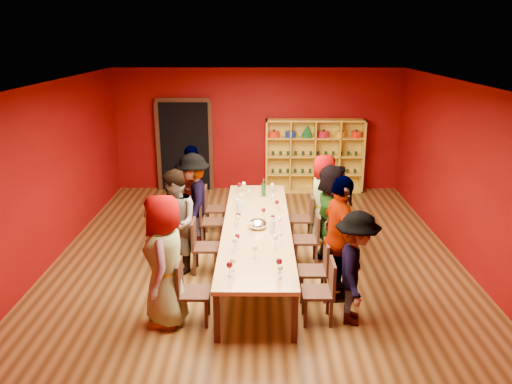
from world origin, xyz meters
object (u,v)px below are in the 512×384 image
chair_person_left_4 (211,206)px  person_right_3 (323,199)px  person_left_2 (175,222)px  chair_person_left_0 (188,288)px  chair_person_left_2 (201,243)px  spittoon_bowl (258,224)px  wine_bottle (264,189)px  person_left_3 (194,200)px  person_right_0 (356,268)px  chair_person_right_1 (318,267)px  chair_person_right_3 (305,216)px  shelving_unit (314,152)px  person_left_0 (165,260)px  chair_person_right_2 (310,236)px  person_right_2 (332,215)px  tasting_table (257,228)px  person_left_4 (193,188)px  chair_person_left_3 (208,219)px  person_right_1 (340,239)px  chair_person_right_0 (324,288)px

chair_person_left_4 → person_right_3: (2.14, -0.54, 0.34)m
person_left_2 → person_right_3: person_left_2 is taller
chair_person_left_0 → chair_person_left_2: size_ratio=1.00×
spittoon_bowl → wine_bottle: size_ratio=0.89×
person_left_3 → person_right_0: 3.61m
chair_person_right_1 → chair_person_right_3: (0.00, 2.17, 0.00)m
shelving_unit → person_left_0: size_ratio=1.32×
chair_person_right_2 → chair_person_left_2: bearing=-170.1°
person_right_2 → person_right_0: bearing=173.2°
chair_person_left_0 → tasting_table: bearing=61.8°
person_left_2 → person_left_4: bearing=156.9°
chair_person_left_3 → person_right_1: (2.12, -2.00, 0.45)m
person_right_0 → chair_person_left_2: bearing=66.7°
person_left_4 → chair_person_right_2: (2.17, -1.55, -0.37)m
tasting_table → chair_person_left_0: size_ratio=5.06×
chair_person_left_0 → person_right_3: person_right_3 is taller
chair_person_right_1 → chair_person_right_3: bearing=90.0°
chair_person_right_3 → spittoon_bowl: size_ratio=2.87×
chair_person_right_2 → chair_person_right_0: bearing=-90.0°
shelving_unit → chair_person_right_3: 3.26m
person_left_4 → chair_person_right_1: size_ratio=1.94×
person_left_2 → person_right_1: 2.66m
person_left_3 → chair_person_right_1: size_ratio=1.94×
wine_bottle → person_left_0: bearing=-112.4°
chair_person_left_0 → chair_person_right_3: 3.36m
person_left_0 → person_right_3: (2.44, 2.83, -0.07)m
chair_person_left_0 → wine_bottle: size_ratio=2.56×
person_left_0 → chair_person_left_3: person_left_0 is taller
chair_person_left_0 → spittoon_bowl: 1.83m
person_right_3 → chair_person_right_2: bearing=148.5°
person_right_0 → person_left_2: bearing=70.9°
chair_person_left_3 → chair_person_right_3: same height
chair_person_left_2 → person_left_2: bearing=180.0°
shelving_unit → person_right_3: size_ratio=1.44×
person_left_0 → chair_person_right_0: bearing=87.0°
chair_person_left_4 → person_left_3: bearing=-108.7°
tasting_table → chair_person_right_1: 1.39m
chair_person_right_0 → chair_person_right_3: 2.81m
shelving_unit → chair_person_left_0: 6.46m
chair_person_right_1 → chair_person_left_2: bearing=155.0°
tasting_table → wine_bottle: (0.13, 1.54, 0.18)m
chair_person_right_0 → person_right_3: bearing=83.5°
person_right_0 → person_right_3: (-0.09, 2.81, 0.05)m
tasting_table → chair_person_right_3: (0.91, 1.13, -0.20)m
person_left_3 → chair_person_right_1: bearing=39.7°
chair_person_right_0 → person_right_1: bearing=64.8°
chair_person_right_1 → chair_person_right_3: same height
shelving_unit → chair_person_right_0: shelving_unit is taller
person_left_0 → wine_bottle: person_left_0 is taller
chair_person_left_4 → person_right_3: person_right_3 is taller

